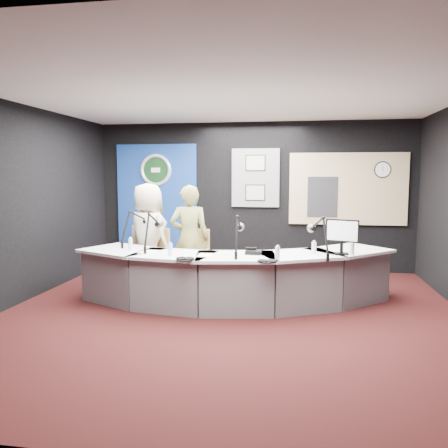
% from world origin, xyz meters
% --- Properties ---
extents(ground, '(6.00, 6.00, 0.00)m').
position_xyz_m(ground, '(0.00, 0.00, 0.00)').
color(ground, black).
rests_on(ground, ground).
extents(ceiling, '(6.00, 6.00, 0.02)m').
position_xyz_m(ceiling, '(0.00, 0.00, 2.80)').
color(ceiling, silver).
rests_on(ceiling, ground).
extents(wall_back, '(6.00, 0.02, 2.80)m').
position_xyz_m(wall_back, '(0.00, 3.00, 1.40)').
color(wall_back, black).
rests_on(wall_back, ground).
extents(wall_front, '(6.00, 0.02, 2.80)m').
position_xyz_m(wall_front, '(0.00, -3.00, 1.40)').
color(wall_front, black).
rests_on(wall_front, ground).
extents(wall_left, '(0.02, 6.00, 2.80)m').
position_xyz_m(wall_left, '(-3.00, 0.00, 1.40)').
color(wall_left, black).
rests_on(wall_left, ground).
extents(broadcast_desk, '(4.50, 1.90, 0.75)m').
position_xyz_m(broadcast_desk, '(-0.05, 0.55, 0.38)').
color(broadcast_desk, silver).
rests_on(broadcast_desk, ground).
extents(backdrop_panel, '(1.60, 0.05, 2.30)m').
position_xyz_m(backdrop_panel, '(-1.90, 2.97, 1.25)').
color(backdrop_panel, navy).
rests_on(backdrop_panel, wall_back).
extents(agency_seal, '(0.63, 0.07, 0.63)m').
position_xyz_m(agency_seal, '(-1.90, 2.93, 1.90)').
color(agency_seal, silver).
rests_on(agency_seal, backdrop_panel).
extents(seal_center, '(0.48, 0.01, 0.48)m').
position_xyz_m(seal_center, '(-1.90, 2.94, 1.90)').
color(seal_center, black).
rests_on(seal_center, backdrop_panel).
extents(pinboard, '(0.90, 0.04, 1.10)m').
position_xyz_m(pinboard, '(0.05, 2.97, 1.75)').
color(pinboard, slate).
rests_on(pinboard, wall_back).
extents(framed_photo_upper, '(0.34, 0.02, 0.27)m').
position_xyz_m(framed_photo_upper, '(0.05, 2.94, 2.03)').
color(framed_photo_upper, gray).
rests_on(framed_photo_upper, pinboard).
extents(framed_photo_lower, '(0.34, 0.02, 0.27)m').
position_xyz_m(framed_photo_lower, '(0.05, 2.94, 1.47)').
color(framed_photo_lower, gray).
rests_on(framed_photo_lower, pinboard).
extents(booth_window_frame, '(2.12, 0.06, 1.32)m').
position_xyz_m(booth_window_frame, '(1.75, 2.97, 1.55)').
color(booth_window_frame, tan).
rests_on(booth_window_frame, wall_back).
extents(booth_glow, '(2.00, 0.02, 1.20)m').
position_xyz_m(booth_glow, '(1.75, 2.96, 1.55)').
color(booth_glow, '#FFE4A1').
rests_on(booth_glow, booth_window_frame).
extents(equipment_rack, '(0.55, 0.02, 0.75)m').
position_xyz_m(equipment_rack, '(1.30, 2.94, 1.40)').
color(equipment_rack, black).
rests_on(equipment_rack, booth_window_frame).
extents(wall_clock, '(0.28, 0.01, 0.28)m').
position_xyz_m(wall_clock, '(2.35, 2.94, 1.90)').
color(wall_clock, white).
rests_on(wall_clock, booth_window_frame).
extents(armchair_left, '(0.76, 0.76, 0.99)m').
position_xyz_m(armchair_left, '(-1.48, 1.19, 0.49)').
color(armchair_left, tan).
rests_on(armchair_left, ground).
extents(armchair_right, '(0.62, 0.62, 0.95)m').
position_xyz_m(armchair_right, '(-0.79, 1.11, 0.47)').
color(armchair_right, tan).
rests_on(armchair_right, ground).
extents(draped_jacket, '(0.48, 0.33, 0.70)m').
position_xyz_m(draped_jacket, '(-1.62, 1.40, 0.62)').
color(draped_jacket, gray).
rests_on(draped_jacket, armchair_left).
extents(person_man, '(0.97, 0.87, 1.68)m').
position_xyz_m(person_man, '(-1.48, 1.19, 0.84)').
color(person_man, beige).
rests_on(person_man, ground).
extents(person_woman, '(0.65, 0.47, 1.65)m').
position_xyz_m(person_woman, '(-0.79, 1.11, 0.83)').
color(person_woman, olive).
rests_on(person_woman, ground).
extents(computer_monitor, '(0.37, 0.16, 0.27)m').
position_xyz_m(computer_monitor, '(1.43, 0.53, 1.07)').
color(computer_monitor, black).
rests_on(computer_monitor, broadcast_desk).
extents(desk_phone, '(0.22, 0.18, 0.05)m').
position_xyz_m(desk_phone, '(0.27, 0.36, 0.78)').
color(desk_phone, black).
rests_on(desk_phone, broadcast_desk).
extents(headphones_near, '(0.19, 0.19, 0.03)m').
position_xyz_m(headphones_near, '(0.49, -0.20, 0.77)').
color(headphones_near, black).
rests_on(headphones_near, broadcast_desk).
extents(headphones_far, '(0.23, 0.23, 0.04)m').
position_xyz_m(headphones_far, '(-0.53, -0.20, 0.77)').
color(headphones_far, black).
rests_on(headphones_far, broadcast_desk).
extents(paper_stack, '(0.23, 0.31, 0.00)m').
position_xyz_m(paper_stack, '(-1.18, 0.30, 0.75)').
color(paper_stack, white).
rests_on(paper_stack, broadcast_desk).
extents(notepad, '(0.21, 0.28, 0.00)m').
position_xyz_m(notepad, '(-0.35, 0.17, 0.75)').
color(notepad, white).
rests_on(notepad, broadcast_desk).
extents(boom_mic_a, '(0.33, 0.70, 0.60)m').
position_xyz_m(boom_mic_a, '(-1.54, 0.81, 1.05)').
color(boom_mic_a, black).
rests_on(boom_mic_a, broadcast_desk).
extents(boom_mic_b, '(0.16, 0.74, 0.60)m').
position_xyz_m(boom_mic_b, '(-1.17, 0.47, 1.05)').
color(boom_mic_b, black).
rests_on(boom_mic_b, broadcast_desk).
extents(boom_mic_c, '(0.16, 0.74, 0.60)m').
position_xyz_m(boom_mic_c, '(0.08, 0.25, 1.05)').
color(boom_mic_c, black).
rests_on(boom_mic_c, broadcast_desk).
extents(boom_mic_d, '(0.31, 0.71, 0.60)m').
position_xyz_m(boom_mic_d, '(1.13, 0.28, 1.05)').
color(boom_mic_d, black).
rests_on(boom_mic_d, broadcast_desk).
extents(water_bottles, '(3.11, 0.56, 0.18)m').
position_xyz_m(water_bottles, '(0.04, 0.28, 0.84)').
color(water_bottles, silver).
rests_on(water_bottles, broadcast_desk).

